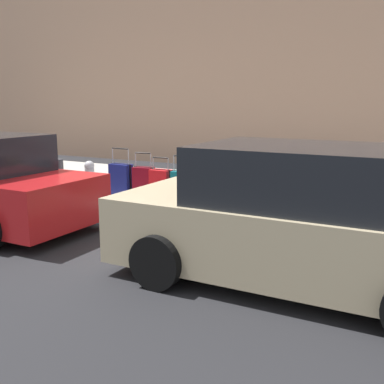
# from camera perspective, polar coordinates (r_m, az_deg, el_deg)

# --- Properties ---
(ground_plane) EXTENTS (40.00, 40.00, 0.00)m
(ground_plane) POSITION_cam_1_polar(r_m,az_deg,el_deg) (8.71, -9.19, -3.14)
(ground_plane) COLOR black
(sidewalk_curb) EXTENTS (18.00, 5.00, 0.14)m
(sidewalk_curb) POSITION_cam_1_polar(r_m,az_deg,el_deg) (10.74, -1.14, 0.10)
(sidewalk_curb) COLOR #ADA89E
(sidewalk_curb) RESTS_ON ground_plane
(suitcase_red_0) EXTENTS (0.41, 0.22, 1.09)m
(suitcase_red_0) POSITION_cam_1_polar(r_m,az_deg,el_deg) (7.72, 18.07, -1.40)
(suitcase_red_0) COLOR red
(suitcase_red_0) RESTS_ON sidewalk_curb
(suitcase_maroon_1) EXTENTS (0.48, 0.22, 0.76)m
(suitcase_maroon_1) POSITION_cam_1_polar(r_m,az_deg,el_deg) (7.84, 14.38, -1.93)
(suitcase_maroon_1) COLOR maroon
(suitcase_maroon_1) RESTS_ON sidewalk_curb
(suitcase_navy_2) EXTENTS (0.37, 0.22, 0.92)m
(suitcase_navy_2) POSITION_cam_1_polar(r_m,az_deg,el_deg) (8.00, 11.09, -1.31)
(suitcase_navy_2) COLOR navy
(suitcase_navy_2) RESTS_ON sidewalk_curb
(suitcase_black_3) EXTENTS (0.44, 0.29, 1.00)m
(suitcase_black_3) POSITION_cam_1_polar(r_m,az_deg,el_deg) (8.13, 7.98, -0.68)
(suitcase_black_3) COLOR black
(suitcase_black_3) RESTS_ON sidewalk_curb
(suitcase_olive_4) EXTENTS (0.36, 0.24, 0.93)m
(suitcase_olive_4) POSITION_cam_1_polar(r_m,az_deg,el_deg) (8.26, 4.90, -0.34)
(suitcase_olive_4) COLOR #59601E
(suitcase_olive_4) RESTS_ON sidewalk_curb
(suitcase_silver_5) EXTENTS (0.42, 0.27, 0.84)m
(suitcase_silver_5) POSITION_cam_1_polar(r_m,az_deg,el_deg) (8.47, 2.21, 0.25)
(suitcase_silver_5) COLOR #9EA0A8
(suitcase_silver_5) RESTS_ON sidewalk_curb
(suitcase_teal_6) EXTENTS (0.47, 0.24, 1.01)m
(suitcase_teal_6) POSITION_cam_1_polar(r_m,az_deg,el_deg) (8.64, -1.03, 0.25)
(suitcase_teal_6) COLOR #0F606B
(suitcase_teal_6) RESTS_ON sidewalk_curb
(suitcase_red_7) EXTENTS (0.40, 0.25, 0.95)m
(suitcase_red_7) POSITION_cam_1_polar(r_m,az_deg,el_deg) (8.89, -3.83, 0.51)
(suitcase_red_7) COLOR red
(suitcase_red_7) RESTS_ON sidewalk_curb
(suitcase_maroon_8) EXTENTS (0.42, 0.26, 1.00)m
(suitcase_maroon_8) POSITION_cam_1_polar(r_m,az_deg,el_deg) (9.23, -5.95, 0.89)
(suitcase_maroon_8) COLOR maroon
(suitcase_maroon_8) RESTS_ON sidewalk_curb
(suitcase_navy_9) EXTENTS (0.47, 0.25, 1.07)m
(suitcase_navy_9) POSITION_cam_1_polar(r_m,az_deg,el_deg) (9.47, -8.67, 1.20)
(suitcase_navy_9) COLOR navy
(suitcase_navy_9) RESTS_ON sidewalk_curb
(fire_hydrant) EXTENTS (0.39, 0.21, 0.76)m
(fire_hydrant) POSITION_cam_1_polar(r_m,az_deg,el_deg) (9.97, -12.41, 1.69)
(fire_hydrant) COLOR #99999E
(fire_hydrant) RESTS_ON sidewalk_curb
(bollard_post) EXTENTS (0.16, 0.16, 0.77)m
(bollard_post) POSITION_cam_1_polar(r_m,az_deg,el_deg) (10.32, -15.85, 1.78)
(bollard_post) COLOR #333338
(bollard_post) RESTS_ON sidewalk_curb
(parked_car_beige_0) EXTENTS (4.38, 2.10, 1.63)m
(parked_car_beige_0) POSITION_cam_1_polar(r_m,az_deg,el_deg) (5.54, 12.90, -3.40)
(parked_car_beige_0) COLOR tan
(parked_car_beige_0) RESTS_ON ground_plane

